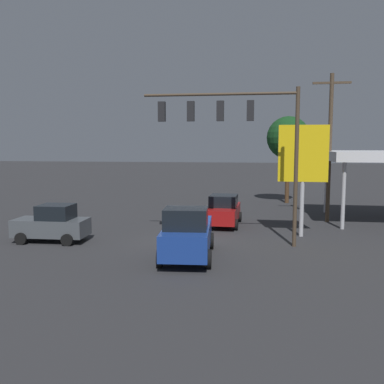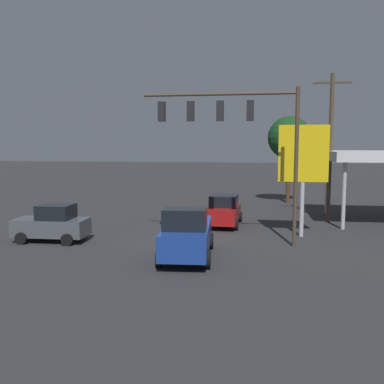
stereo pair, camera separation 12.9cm
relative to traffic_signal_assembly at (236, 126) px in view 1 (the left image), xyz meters
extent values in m
plane|color=#2D2D30|center=(2.43, 0.58, -6.00)|extent=(200.00, 200.00, 0.00)
cylinder|color=#473828|center=(-2.98, 0.02, -2.05)|extent=(0.20, 0.20, 7.89)
cylinder|color=#473828|center=(0.84, 0.02, 1.59)|extent=(7.65, 0.14, 0.14)
cube|color=black|center=(-0.70, 0.02, 0.77)|extent=(0.36, 0.28, 1.00)
sphere|color=#FF4141|center=(-0.70, -0.16, 1.07)|extent=(0.22, 0.22, 0.22)
sphere|color=#392305|center=(-0.70, -0.16, 0.77)|extent=(0.22, 0.22, 0.22)
sphere|color=black|center=(-0.70, -0.16, 0.47)|extent=(0.22, 0.22, 0.22)
cube|color=black|center=(0.79, 0.02, 0.77)|extent=(0.36, 0.28, 1.00)
sphere|color=#FF4141|center=(0.79, -0.16, 1.07)|extent=(0.22, 0.22, 0.22)
sphere|color=#392305|center=(0.79, -0.16, 0.77)|extent=(0.22, 0.22, 0.22)
sphere|color=black|center=(0.79, -0.16, 0.47)|extent=(0.22, 0.22, 0.22)
cube|color=black|center=(2.28, 0.02, 0.77)|extent=(0.36, 0.28, 1.00)
sphere|color=#FF4141|center=(2.28, -0.16, 1.07)|extent=(0.22, 0.22, 0.22)
sphere|color=#392305|center=(2.28, -0.16, 0.77)|extent=(0.22, 0.22, 0.22)
sphere|color=black|center=(2.28, -0.16, 0.47)|extent=(0.22, 0.22, 0.22)
cube|color=black|center=(3.77, 0.02, 0.77)|extent=(0.36, 0.28, 1.00)
sphere|color=#FF4141|center=(3.77, -0.16, 1.07)|extent=(0.22, 0.22, 0.22)
sphere|color=#392305|center=(3.77, -0.16, 0.77)|extent=(0.22, 0.22, 0.22)
sphere|color=black|center=(3.77, -0.16, 0.47)|extent=(0.22, 0.22, 0.22)
cylinder|color=#473828|center=(-5.75, -7.32, -1.18)|extent=(0.26, 0.26, 9.63)
cube|color=#473828|center=(-5.75, -7.32, 3.03)|extent=(2.40, 0.14, 0.14)
cube|color=red|center=(-10.44, -12.04, -1.63)|extent=(9.56, 0.06, 0.36)
cylinder|color=#B7B7BC|center=(-6.26, -11.42, -3.97)|extent=(0.24, 0.24, 4.06)
cylinder|color=#B7B7BC|center=(-6.26, -4.97, -3.97)|extent=(0.24, 0.24, 4.06)
cylinder|color=#B7B7BC|center=(-3.57, -2.48, -2.91)|extent=(0.24, 0.24, 6.17)
cube|color=yellow|center=(-3.57, -2.48, -1.38)|extent=(2.69, 0.24, 3.10)
cube|color=black|center=(-3.57, -2.61, -1.38)|extent=(1.89, 0.04, 1.09)
cube|color=maroon|center=(0.96, -5.11, -5.22)|extent=(1.97, 4.47, 0.90)
cube|color=black|center=(0.96, -5.11, -4.42)|extent=(1.73, 2.06, 0.70)
cylinder|color=black|center=(0.10, -3.65, -5.67)|extent=(0.24, 0.67, 0.66)
cylinder|color=black|center=(1.93, -3.72, -5.67)|extent=(0.24, 0.67, 0.66)
cylinder|color=black|center=(-0.01, -6.51, -5.67)|extent=(0.24, 0.67, 0.66)
cylinder|color=black|center=(1.83, -6.58, -5.67)|extent=(0.24, 0.67, 0.66)
cube|color=navy|center=(1.99, 2.87, -5.05)|extent=(2.37, 5.33, 1.10)
cube|color=black|center=(1.92, 3.77, -4.05)|extent=(1.95, 1.73, 0.90)
cylinder|color=black|center=(0.85, 4.48, -5.60)|extent=(0.28, 0.81, 0.80)
cylinder|color=black|center=(2.89, 4.63, -5.60)|extent=(0.28, 0.81, 0.80)
cylinder|color=black|center=(1.09, 1.11, -5.60)|extent=(0.28, 0.81, 0.80)
cylinder|color=black|center=(3.13, 1.26, -5.60)|extent=(0.28, 0.81, 0.80)
cube|color=#474C51|center=(9.62, 0.77, -5.24)|extent=(3.84, 1.80, 0.90)
cube|color=black|center=(9.32, 0.77, -4.41)|extent=(1.74, 1.61, 0.76)
cylinder|color=black|center=(10.83, 1.67, -5.69)|extent=(0.63, 0.24, 0.62)
cylinder|color=black|center=(10.88, -0.07, -5.69)|extent=(0.63, 0.24, 0.62)
cylinder|color=black|center=(8.36, 1.61, -5.69)|extent=(0.63, 0.24, 0.62)
cylinder|color=black|center=(8.41, -0.13, -5.69)|extent=(0.63, 0.24, 0.62)
cylinder|color=#4C331E|center=(-3.75, -16.40, -3.80)|extent=(0.36, 0.36, 4.39)
sphere|color=#143D19|center=(-3.75, -16.40, -0.31)|extent=(3.69, 3.69, 3.69)
camera|label=1|loc=(-1.01, 21.62, -0.88)|focal=40.00mm
camera|label=2|loc=(-1.13, 21.60, -0.88)|focal=40.00mm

